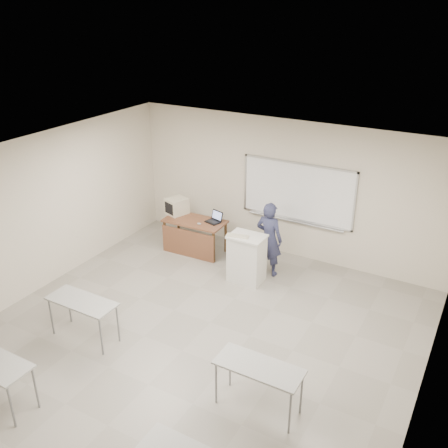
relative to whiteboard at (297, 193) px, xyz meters
The scene contains 10 objects.
floor 4.25m from the whiteboard, 94.32° to the right, with size 7.00×8.00×0.01m, color gray.
whiteboard is the anchor object (origin of this frame).
student_desks 5.39m from the whiteboard, 93.23° to the right, with size 4.40×2.20×0.73m.
instructor_desk 2.44m from the whiteboard, 153.50° to the right, with size 1.36×0.68×0.75m.
podium 1.82m from the whiteboard, 106.11° to the right, with size 0.71×0.52×0.99m.
crt_monitor 2.73m from the whiteboard, 163.34° to the right, with size 0.40×0.44×0.38m.
laptop 1.89m from the whiteboard, 155.38° to the right, with size 0.31×0.29×0.23m.
mouse 2.20m from the whiteboard, 150.31° to the right, with size 0.09×0.06×0.04m, color #9DA1A4.
keyboard 1.75m from the whiteboard, 109.87° to the right, with size 0.44×0.15×0.02m, color #BDB59B.
presenter 1.23m from the whiteboard, 99.51° to the right, with size 0.57×0.38×1.57m, color black.
Camera 1 is at (3.80, -5.31, 5.20)m, focal length 40.00 mm.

